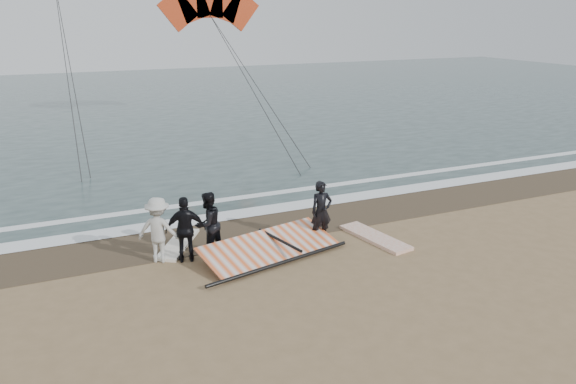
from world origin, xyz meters
The scene contains 11 objects.
ground centered at (0.00, 0.00, 0.00)m, with size 120.00×120.00×0.00m, color #8C704C.
sea centered at (0.00, 33.00, 0.01)m, with size 120.00×54.00×0.02m, color #233838.
wet_sand centered at (0.00, 4.50, 0.01)m, with size 120.00×2.80×0.01m, color #4C3D2B.
foam_near centered at (0.00, 5.90, 0.03)m, with size 120.00×0.90×0.01m, color white.
foam_far centered at (0.00, 7.60, 0.03)m, with size 120.00×0.45×0.01m, color white.
man_main centered at (1.47, 2.68, 0.95)m, with size 0.69×0.45×1.90m, color black.
board_white centered at (3.05, 2.06, 0.05)m, with size 0.73×2.62×0.10m, color white.
board_cream centered at (-2.70, 4.04, 0.05)m, with size 0.63×2.37×0.10m, color white.
trio_cluster centered at (-2.78, 3.05, 0.95)m, with size 2.68×1.26×1.91m.
sail_rig centered at (-0.49, 2.34, 0.20)m, with size 4.65×2.60×0.52m.
kite_red centered at (4.39, 23.63, 6.88)m, with size 7.20×7.30×15.80m.
Camera 1 is at (-6.04, -11.67, 6.74)m, focal length 35.00 mm.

